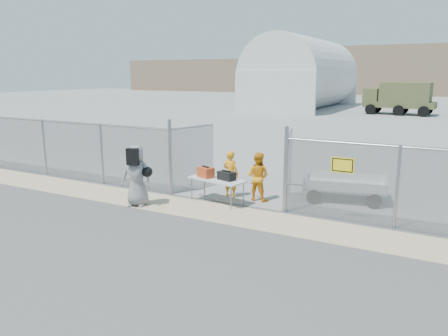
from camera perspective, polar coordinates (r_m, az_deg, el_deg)
The scene contains 13 objects.
ground at distance 12.03m, azimuth -4.54°, elevation -6.91°, with size 160.00×160.00×0.00m, color #464646.
tarmac_inside at distance 52.06m, azimuth 21.48°, elevation 7.06°, with size 160.00×80.00×0.01m, color gray.
dirt_strip at distance 12.84m, azimuth -2.12°, elevation -5.61°, with size 44.00×1.60×0.01m, color #C6AD88.
chain_link_fence at distance 13.40m, azimuth 0.00°, elevation 0.00°, with size 40.00×0.20×2.20m, color gray, non-canonical shape.
quonset_hangar at distance 52.12m, azimuth 10.36°, elevation 12.11°, with size 9.00×18.00×8.00m, color silver, non-canonical shape.
folding_table at distance 13.55m, azimuth -0.91°, elevation -2.98°, with size 1.81×0.75×0.77m, color silver, non-canonical shape.
orange_bag at distance 13.62m, azimuth -2.41°, elevation -0.56°, with size 0.50×0.33×0.31m, color #C9461E.
black_duffel at distance 13.27m, azimuth 0.33°, elevation -1.02°, with size 0.53×0.31×0.26m, color black.
security_worker_left at distance 14.11m, azimuth 0.89°, elevation -0.77°, with size 0.56×0.37×1.53m, color orange.
security_worker_right at distance 13.75m, azimuth 4.42°, elevation -1.11°, with size 0.75×0.59×1.55m, color orange.
visitor at distance 13.38m, azimuth -11.36°, elevation -0.98°, with size 0.91×0.60×1.87m, color gray.
utility_trailer at distance 14.35m, azimuth 15.47°, elevation -2.52°, with size 3.25×1.68×0.79m, color silver, non-canonical shape.
military_truck at distance 46.17m, azimuth 21.96°, elevation 8.40°, with size 6.50×2.40×3.10m, color #4E542E, non-canonical shape.
Camera 1 is at (6.19, -9.54, 3.94)m, focal length 35.00 mm.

